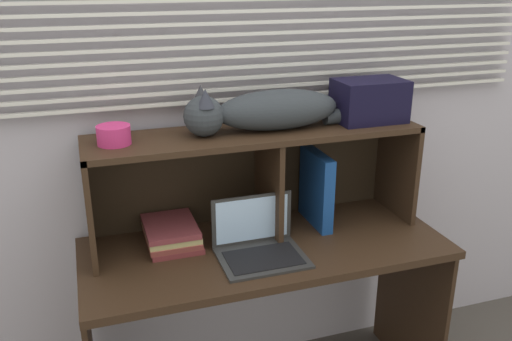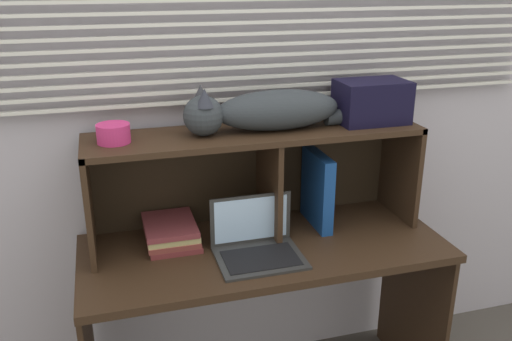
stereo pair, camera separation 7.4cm
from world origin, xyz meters
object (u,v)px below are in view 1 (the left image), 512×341
(small_basket, at_px, (114,135))
(cat, at_px, (267,111))
(binder_upright, at_px, (316,188))
(storage_box, at_px, (369,100))
(laptop, at_px, (259,245))
(book_stack, at_px, (171,234))

(small_basket, bearing_deg, cat, 0.00)
(binder_upright, height_order, small_basket, small_basket)
(small_basket, xyz_separation_m, storage_box, (0.96, 0.00, 0.05))
(cat, xyz_separation_m, laptop, (-0.09, -0.18, -0.44))
(laptop, relative_size, book_stack, 1.22)
(binder_upright, relative_size, book_stack, 1.20)
(storage_box, bearing_deg, book_stack, 179.75)
(laptop, height_order, book_stack, laptop)
(cat, height_order, book_stack, cat)
(laptop, xyz_separation_m, binder_upright, (0.30, 0.18, 0.11))
(laptop, bearing_deg, storage_box, 19.17)
(cat, distance_m, binder_upright, 0.39)
(binder_upright, height_order, storage_box, storage_box)
(small_basket, bearing_deg, laptop, -21.19)
(cat, bearing_deg, binder_upright, 0.00)
(cat, relative_size, binder_upright, 2.76)
(cat, height_order, binder_upright, cat)
(small_basket, bearing_deg, binder_upright, 0.00)
(cat, xyz_separation_m, binder_upright, (0.21, 0.00, -0.33))
(cat, height_order, storage_box, cat)
(book_stack, height_order, storage_box, storage_box)
(cat, relative_size, storage_box, 3.11)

